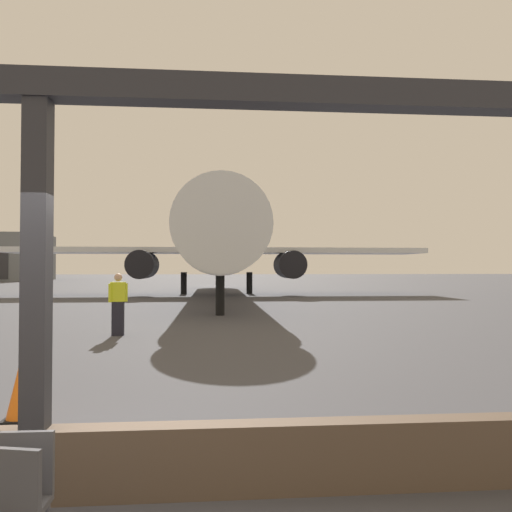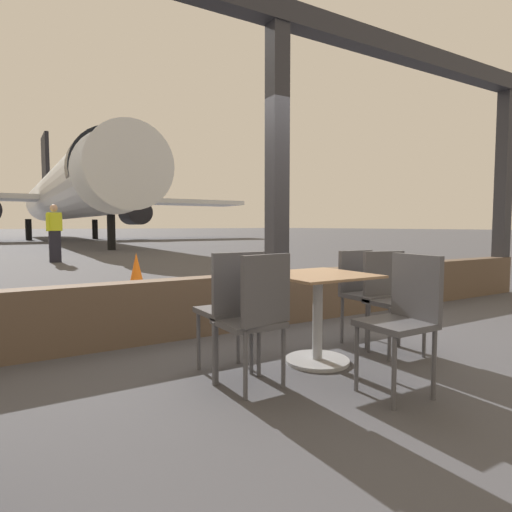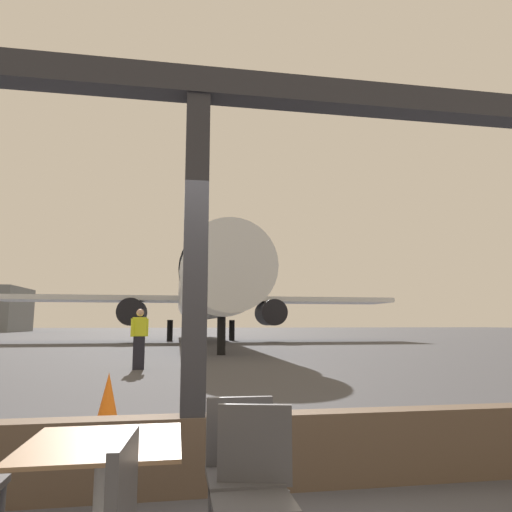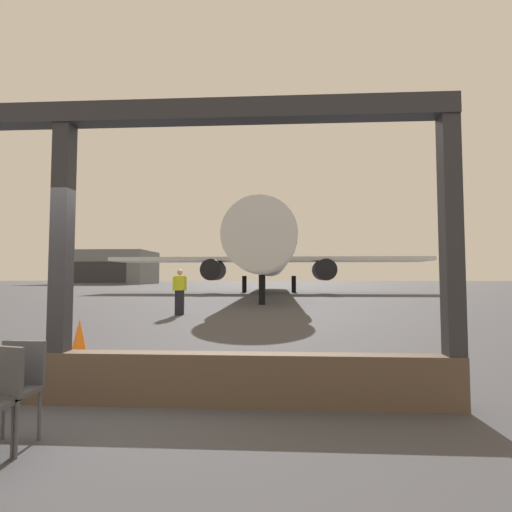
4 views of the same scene
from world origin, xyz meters
The scene contains 11 objects.
ground_plane centered at (0.00, 40.00, 0.00)m, with size 220.00×220.00×0.00m, color #424247.
window_frame centered at (0.00, 0.00, 1.28)m, with size 9.20×0.24×3.52m.
dining_table centered at (-0.49, -1.32, 0.42)m, with size 0.77×0.77×0.72m.
cafe_chair_window_left centered at (0.27, -1.39, 0.52)m, with size 0.46×0.46×0.88m.
cafe_chair_window_right centered at (-0.41, -2.11, 0.55)m, with size 0.41×0.41×0.92m.
cafe_chair_aisle_left centered at (-1.22, -1.25, 0.55)m, with size 0.41×0.41×0.92m.
cafe_chair_aisle_right centered at (-1.21, -1.56, 0.54)m, with size 0.44×0.44×0.92m.
cafe_chair_side_extra centered at (0.25, -1.08, 0.53)m, with size 0.40×0.40×0.87m.
airplane centered at (1.73, 29.62, 3.41)m, with size 29.36×34.49×10.26m.
ground_crew_worker centered at (-1.21, 10.16, 0.90)m, with size 0.48×0.37×1.74m.
traffic_cone centered at (-0.96, 2.26, 0.34)m, with size 0.36×0.36×0.71m.
Camera 2 is at (-2.67, -3.97, 1.11)m, focal length 29.99 mm.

